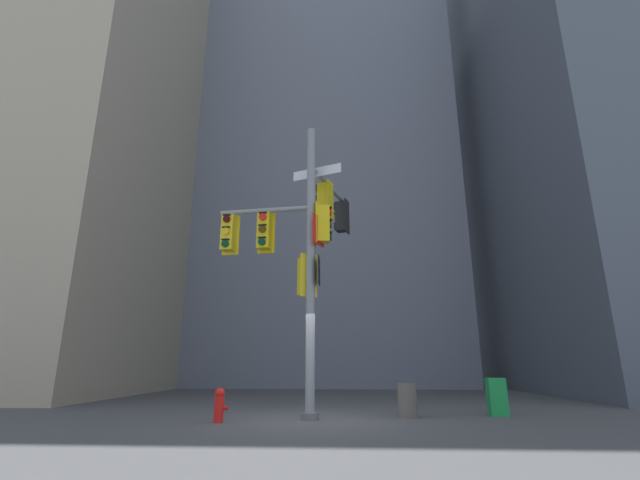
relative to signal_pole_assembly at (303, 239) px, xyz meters
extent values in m
plane|color=#474749|center=(0.25, -0.49, -4.61)|extent=(120.00, 120.00, 0.00)
cube|color=tan|center=(-14.45, 8.57, 10.57)|extent=(13.42, 13.42, 30.37)
cube|color=#4C5460|center=(17.19, 10.39, 9.84)|extent=(15.42, 15.42, 28.90)
cube|color=slate|center=(-0.29, 20.29, 16.78)|extent=(16.68, 16.68, 42.79)
cylinder|color=gray|center=(0.25, -0.49, -0.75)|extent=(0.23, 0.23, 7.72)
cylinder|color=#595B5E|center=(0.25, -0.49, -4.53)|extent=(0.42, 0.42, 0.16)
cylinder|color=gray|center=(0.69, 0.94, 1.95)|extent=(1.02, 2.90, 0.13)
cylinder|color=gray|center=(-1.04, -0.32, 0.75)|extent=(2.58, 0.45, 0.13)
cube|color=yellow|center=(0.74, 0.46, 1.35)|extent=(0.17, 0.47, 1.14)
cube|color=yellow|center=(0.56, 0.52, 1.35)|extent=(0.43, 0.43, 1.00)
cylinder|color=#360605|center=(0.37, 0.58, 1.70)|extent=(0.12, 0.21, 0.20)
cube|color=black|center=(0.36, 0.58, 1.82)|extent=(0.13, 0.23, 0.02)
cylinder|color=#3C2C06|center=(0.37, 0.58, 1.35)|extent=(0.12, 0.21, 0.20)
cube|color=black|center=(0.36, 0.58, 1.47)|extent=(0.13, 0.23, 0.02)
cylinder|color=#19C672|center=(0.37, 0.58, 1.00)|extent=(0.12, 0.21, 0.20)
cube|color=black|center=(0.36, 0.58, 1.12)|extent=(0.13, 0.23, 0.02)
cube|color=black|center=(1.23, 2.03, 1.35)|extent=(0.17, 0.47, 1.14)
cube|color=black|center=(1.05, 2.09, 1.35)|extent=(0.43, 0.43, 1.00)
cylinder|color=#360605|center=(0.86, 2.15, 1.70)|extent=(0.12, 0.21, 0.20)
cube|color=black|center=(0.85, 2.15, 1.82)|extent=(0.13, 0.23, 0.02)
cylinder|color=yellow|center=(0.86, 2.15, 1.35)|extent=(0.12, 0.21, 0.20)
cube|color=black|center=(0.85, 2.15, 1.47)|extent=(0.13, 0.23, 0.02)
cylinder|color=#06311C|center=(0.86, 2.15, 1.00)|extent=(0.12, 0.21, 0.20)
cube|color=black|center=(0.85, 2.15, 1.12)|extent=(0.13, 0.23, 0.02)
cube|color=yellow|center=(-1.01, -0.13, 0.15)|extent=(0.48, 0.09, 1.14)
cube|color=yellow|center=(-1.04, -0.32, 0.15)|extent=(0.38, 0.38, 1.00)
cylinder|color=red|center=(-1.06, -0.52, 0.50)|extent=(0.21, 0.08, 0.20)
cube|color=black|center=(-1.06, -0.53, 0.62)|extent=(0.23, 0.10, 0.02)
cylinder|color=#3C2C06|center=(-1.06, -0.52, 0.15)|extent=(0.21, 0.08, 0.20)
cube|color=black|center=(-1.06, -0.53, 0.27)|extent=(0.23, 0.10, 0.02)
cylinder|color=#06311C|center=(-1.06, -0.52, -0.20)|extent=(0.21, 0.08, 0.20)
cube|color=black|center=(-1.06, -0.53, -0.08)|extent=(0.23, 0.10, 0.02)
cube|color=yellow|center=(-2.04, 0.00, 0.15)|extent=(0.48, 0.09, 1.14)
cube|color=yellow|center=(-2.06, -0.19, 0.15)|extent=(0.38, 0.38, 1.00)
cylinder|color=#360605|center=(-2.09, -0.39, 0.50)|extent=(0.21, 0.08, 0.20)
cube|color=black|center=(-2.09, -0.40, 0.62)|extent=(0.23, 0.10, 0.02)
cylinder|color=yellow|center=(-2.09, -0.39, 0.15)|extent=(0.21, 0.08, 0.20)
cube|color=black|center=(-2.09, -0.40, 0.27)|extent=(0.23, 0.10, 0.02)
cylinder|color=#06311C|center=(-2.09, -0.39, -0.20)|extent=(0.21, 0.08, 0.20)
cube|color=black|center=(-2.09, -0.40, -0.08)|extent=(0.23, 0.10, 0.02)
cube|color=yellow|center=(0.18, -0.38, -1.09)|extent=(0.43, 0.26, 1.14)
cube|color=yellow|center=(0.09, -0.21, -1.09)|extent=(0.46, 0.46, 1.00)
cylinder|color=red|center=(-0.01, -0.04, -0.74)|extent=(0.20, 0.15, 0.20)
cube|color=black|center=(-0.02, -0.03, -0.62)|extent=(0.23, 0.17, 0.02)
cylinder|color=#3C2C06|center=(-0.01, -0.04, -1.09)|extent=(0.20, 0.15, 0.20)
cube|color=black|center=(-0.02, -0.03, -0.97)|extent=(0.23, 0.17, 0.02)
cylinder|color=#06311C|center=(-0.01, -0.04, -1.44)|extent=(0.20, 0.15, 0.20)
cube|color=black|center=(-0.02, -0.03, -1.32)|extent=(0.23, 0.17, 0.02)
cube|color=yellow|center=(0.37, -0.47, 0.28)|extent=(0.09, 0.48, 1.14)
cube|color=yellow|center=(0.56, -0.44, 0.28)|extent=(0.38, 0.38, 1.00)
cylinder|color=red|center=(0.76, -0.42, 0.63)|extent=(0.09, 0.21, 0.20)
cube|color=black|center=(0.76, -0.42, 0.75)|extent=(0.10, 0.23, 0.02)
cylinder|color=#3C2C06|center=(0.76, -0.42, 0.28)|extent=(0.09, 0.21, 0.20)
cube|color=black|center=(0.76, -0.42, 0.40)|extent=(0.10, 0.23, 0.02)
cylinder|color=#06311C|center=(0.76, -0.42, -0.07)|extent=(0.09, 0.21, 0.20)
cube|color=black|center=(0.76, -0.42, 0.05)|extent=(0.10, 0.23, 0.02)
cube|color=white|center=(0.38, -0.16, 1.94)|extent=(1.40, 0.58, 0.28)
cube|color=#19479E|center=(0.38, -0.16, 1.94)|extent=(1.36, 0.56, 0.24)
cube|color=red|center=(0.45, -0.57, 0.07)|extent=(0.27, 0.59, 0.80)
cube|color=white|center=(0.45, -0.57, 0.07)|extent=(0.25, 0.56, 0.76)
cube|color=black|center=(0.47, -0.49, -0.99)|extent=(0.02, 0.60, 0.72)
cube|color=white|center=(0.47, -0.49, -0.99)|extent=(0.02, 0.56, 0.68)
cylinder|color=red|center=(-1.80, -1.08, -4.32)|extent=(0.22, 0.22, 0.58)
sphere|color=red|center=(-1.80, -1.08, -3.98)|extent=(0.23, 0.23, 0.23)
cylinder|color=red|center=(-1.64, -1.08, -4.30)|extent=(0.10, 0.09, 0.09)
cube|color=#198C3F|center=(5.00, 0.57, -4.15)|extent=(0.44, 0.36, 0.93)
cube|color=black|center=(5.22, 0.57, -3.96)|extent=(0.01, 0.29, 0.34)
cylinder|color=#59514C|center=(2.65, 0.13, -4.21)|extent=(0.47, 0.47, 0.81)
camera|label=1|loc=(1.12, -11.56, -3.30)|focal=24.44mm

